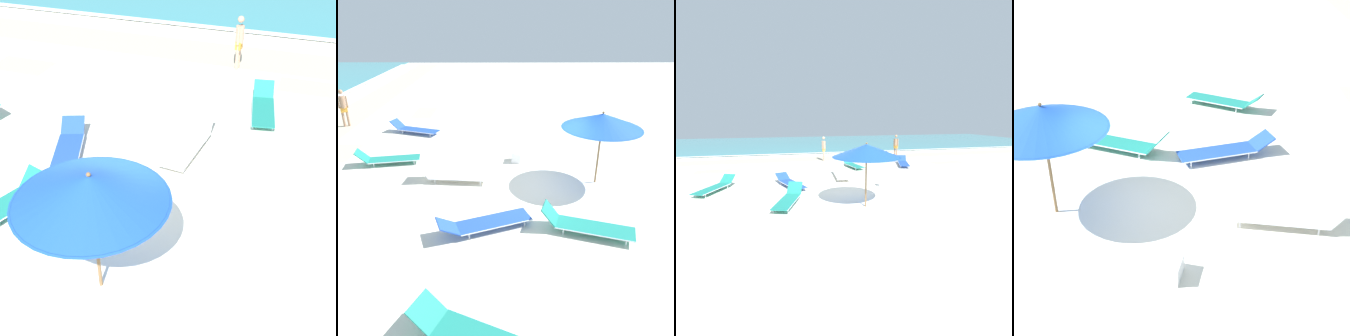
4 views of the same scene
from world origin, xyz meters
The scene contains 10 objects.
ground_plane centered at (0.00, 0.01, -0.08)m, with size 60.00×60.00×0.16m.
beach_umbrella centered at (0.25, -1.84, 2.02)m, with size 2.40×2.40×2.32m.
sun_lounger_under_umbrella centered at (1.74, 5.25, 0.21)m, with size 0.97×2.23×0.58m.
sun_lounger_beside_umbrella centered at (5.14, 5.13, 0.21)m, with size 1.32×2.33×0.53m.
sun_lounger_near_water_left centered at (0.38, 2.75, 0.22)m, with size 0.79×2.23×0.63m.
sun_lounger_near_water_right centered at (-5.48, 1.55, 0.21)m, with size 1.48×2.35×0.53m.
sun_lounger_mid_beach_solo centered at (-2.28, 1.56, 0.20)m, with size 1.40×2.40×0.47m.
sun_lounger_mid_beach_pair_a centered at (-2.44, -0.91, 0.22)m, with size 1.27×2.31×0.60m.
beachgoer_shoreline_child centered at (6.22, 8.67, 1.00)m, with size 0.30×0.41×1.76m.
cooler_box centered at (1.95, 0.60, 0.19)m, with size 0.55×0.43×0.37m.
Camera 2 is at (-9.08, 1.09, 4.84)m, focal length 35.00 mm.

